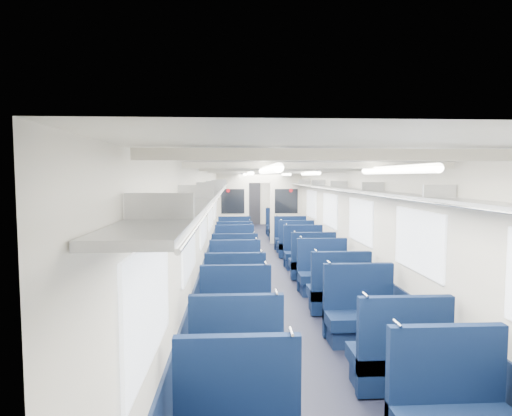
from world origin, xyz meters
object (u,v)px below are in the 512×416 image
at_px(seat_7, 360,318).
at_px(seat_16, 235,247).
at_px(seat_5, 399,360).
at_px(seat_17, 296,246).
at_px(seat_13, 312,264).
at_px(seat_22, 234,227).
at_px(seat_15, 304,255).
at_px(seat_9, 339,293).
at_px(seat_6, 236,320).
at_px(seat_18, 234,241).
at_px(seat_20, 234,232).
at_px(seat_4, 236,357).
at_px(seat_8, 235,295).
at_px(seat_19, 291,240).
at_px(seat_12, 235,266).
at_px(seat_10, 235,279).
at_px(seat_21, 282,231).
at_px(end_door, 252,203).
at_px(seat_23, 279,227).
at_px(seat_14, 235,254).
at_px(bulkhead, 260,206).
at_px(seat_11, 323,276).

relative_size(seat_7, seat_16, 1.00).
relative_size(seat_5, seat_17, 1.00).
xyz_separation_m(seat_13, seat_22, (-1.66, 6.65, 0.00)).
bearing_deg(seat_15, seat_9, -90.00).
height_order(seat_6, seat_18, same).
relative_size(seat_13, seat_20, 1.00).
height_order(seat_4, seat_6, same).
distance_m(seat_8, seat_19, 5.85).
bearing_deg(seat_15, seat_4, -106.48).
distance_m(seat_5, seat_22, 11.46).
distance_m(seat_8, seat_9, 1.66).
distance_m(seat_7, seat_22, 10.19).
height_order(seat_12, seat_19, same).
height_order(seat_9, seat_19, same).
height_order(seat_5, seat_18, same).
bearing_deg(seat_10, seat_21, 76.07).
bearing_deg(seat_17, seat_5, -90.00).
xyz_separation_m(seat_9, seat_16, (-1.66, 4.48, 0.00)).
bearing_deg(seat_8, end_door, 86.22).
xyz_separation_m(seat_7, seat_13, (0.00, 3.41, 0.00)).
bearing_deg(seat_23, seat_13, -90.00).
bearing_deg(seat_6, seat_22, 90.00).
xyz_separation_m(seat_5, seat_22, (-1.66, 11.34, 0.00)).
height_order(seat_9, seat_14, same).
relative_size(seat_5, seat_22, 1.00).
xyz_separation_m(seat_13, seat_23, (0.00, 6.63, 0.00)).
bearing_deg(seat_21, seat_7, -90.00).
bearing_deg(seat_6, seat_13, 64.10).
height_order(bulkhead, seat_8, bulkhead).
bearing_deg(seat_17, seat_21, 90.00).
bearing_deg(end_door, seat_18, -96.79).
bearing_deg(seat_10, seat_6, -90.00).
xyz_separation_m(seat_4, seat_11, (1.66, 3.44, 0.00)).
bearing_deg(seat_15, seat_8, -116.44).
bearing_deg(seat_20, bulkhead, -34.53).
distance_m(seat_4, seat_8, 2.27).
bearing_deg(seat_23, seat_16, -110.66).
bearing_deg(seat_15, seat_19, 90.00).
distance_m(seat_5, seat_12, 4.87).
xyz_separation_m(bulkhead, seat_16, (-0.83, -2.60, -0.91)).
bearing_deg(seat_15, seat_16, 145.22).
relative_size(seat_18, seat_21, 1.00).
relative_size(bulkhead, seat_13, 2.64).
distance_m(seat_9, seat_16, 4.78).
bearing_deg(seat_22, seat_16, -90.00).
relative_size(seat_7, seat_22, 1.00).
height_order(seat_6, seat_16, same).
bearing_deg(seat_6, seat_5, -37.49).
bearing_deg(seat_23, seat_19, -90.00).
height_order(seat_6, seat_10, same).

